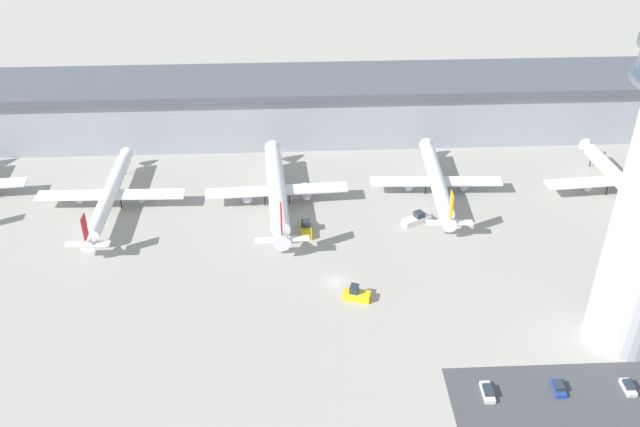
% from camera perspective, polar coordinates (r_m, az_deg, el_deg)
% --- Properties ---
extents(ground_plane, '(1000.00, 1000.00, 0.00)m').
position_cam_1_polar(ground_plane, '(151.22, 1.24, -5.49)').
color(ground_plane, '#9E9B93').
extents(terminal_building, '(277.71, 25.00, 17.33)m').
position_cam_1_polar(terminal_building, '(206.74, -0.03, 8.59)').
color(terminal_building, '#9399A3').
rests_on(terminal_building, ground).
extents(airplane_gate_bravo, '(36.02, 43.57, 11.22)m').
position_cam_1_polar(airplane_gate_bravo, '(180.00, -16.51, 1.41)').
color(airplane_gate_bravo, white).
rests_on(airplane_gate_bravo, ground).
extents(airplane_gate_charlie, '(35.07, 45.56, 13.44)m').
position_cam_1_polar(airplane_gate_charlie, '(174.19, -3.47, 1.87)').
color(airplane_gate_charlie, white).
rests_on(airplane_gate_charlie, ground).
extents(airplane_gate_delta, '(33.16, 40.50, 11.88)m').
position_cam_1_polar(airplane_gate_delta, '(180.92, 9.33, 2.56)').
color(airplane_gate_delta, silver).
rests_on(airplane_gate_delta, ground).
extents(airplane_gate_echo, '(37.09, 39.89, 12.00)m').
position_cam_1_polar(airplane_gate_echo, '(193.26, 22.81, 2.45)').
color(airplane_gate_echo, white).
rests_on(airplane_gate_echo, ground).
extents(service_truck_catering, '(7.34, 5.22, 2.71)m').
position_cam_1_polar(service_truck_catering, '(170.61, 7.75, -0.45)').
color(service_truck_catering, black).
rests_on(service_truck_catering, ground).
extents(service_truck_fuel, '(2.56, 6.46, 2.85)m').
position_cam_1_polar(service_truck_fuel, '(165.62, -1.13, -1.23)').
color(service_truck_fuel, black).
rests_on(service_truck_fuel, ground).
extents(service_truck_baggage, '(5.96, 3.88, 3.20)m').
position_cam_1_polar(service_truck_baggage, '(146.40, 2.92, -6.48)').
color(service_truck_baggage, black).
rests_on(service_truck_baggage, ground).
extents(car_blue_compact, '(1.75, 4.02, 1.39)m').
position_cam_1_polar(car_blue_compact, '(139.42, 23.44, -12.61)').
color(car_blue_compact, black).
rests_on(car_blue_compact, ground).
extents(car_white_wagon, '(1.86, 4.08, 1.45)m').
position_cam_1_polar(car_white_wagon, '(134.97, 18.53, -13.07)').
color(car_white_wagon, black).
rests_on(car_white_wagon, ground).
extents(car_navy_sedan, '(1.82, 4.77, 1.48)m').
position_cam_1_polar(car_navy_sedan, '(130.96, 13.26, -13.71)').
color(car_navy_sedan, black).
rests_on(car_navy_sedan, ground).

